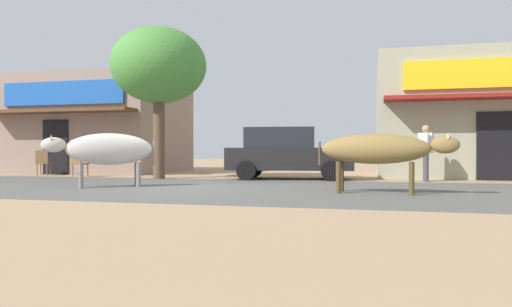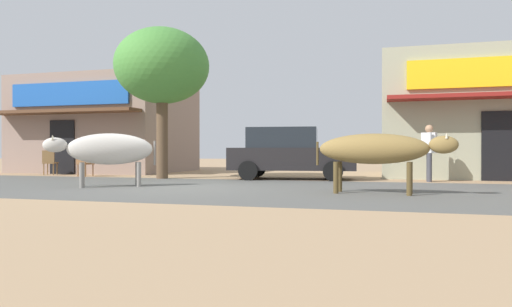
% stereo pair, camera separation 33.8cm
% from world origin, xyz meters
% --- Properties ---
extents(ground, '(80.00, 80.00, 0.00)m').
position_xyz_m(ground, '(0.00, 0.00, 0.00)').
color(ground, tan).
extents(asphalt_road, '(72.00, 6.70, 0.00)m').
position_xyz_m(asphalt_road, '(0.00, 0.00, 0.00)').
color(asphalt_road, '#585753').
rests_on(asphalt_road, ground).
extents(storefront_left_cafe, '(6.52, 6.09, 4.00)m').
position_xyz_m(storefront_left_cafe, '(-7.03, 7.38, 2.00)').
color(storefront_left_cafe, gray).
rests_on(storefront_left_cafe, ground).
extents(storefront_right_club, '(7.49, 6.09, 4.20)m').
position_xyz_m(storefront_right_club, '(8.41, 7.38, 2.11)').
color(storefront_right_club, '#A2A385').
rests_on(storefront_right_club, ground).
extents(roadside_tree, '(3.08, 3.08, 4.91)m').
position_xyz_m(roadside_tree, '(-2.26, 3.21, 3.65)').
color(roadside_tree, brown).
rests_on(roadside_tree, ground).
extents(parked_hatchback_car, '(4.12, 2.27, 1.64)m').
position_xyz_m(parked_hatchback_car, '(1.81, 4.04, 0.84)').
color(parked_hatchback_car, black).
rests_on(parked_hatchback_car, ground).
extents(cow_near_brown, '(2.39, 1.85, 1.34)m').
position_xyz_m(cow_near_brown, '(-1.95, -0.34, 0.94)').
color(cow_near_brown, beige).
rests_on(cow_near_brown, ground).
extents(cow_far_dark, '(2.88, 0.83, 1.27)m').
position_xyz_m(cow_far_dark, '(4.58, -0.46, 0.93)').
color(cow_far_dark, olive).
rests_on(cow_far_dark, ground).
extents(pedestrian_by_shop, '(0.46, 0.61, 1.67)m').
position_xyz_m(pedestrian_by_shop, '(6.00, 3.86, 0.98)').
color(pedestrian_by_shop, '#3F3F47').
rests_on(pedestrian_by_shop, ground).
extents(cafe_chair_near_tree, '(0.56, 0.56, 0.92)m').
position_xyz_m(cafe_chair_near_tree, '(-7.37, 4.09, 0.51)').
color(cafe_chair_near_tree, brown).
rests_on(cafe_chair_near_tree, ground).
extents(cafe_chair_by_doorway, '(0.51, 0.51, 0.92)m').
position_xyz_m(cafe_chair_by_doorway, '(-5.46, 3.51, 0.51)').
color(cafe_chair_by_doorway, brown).
rests_on(cafe_chair_by_doorway, ground).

